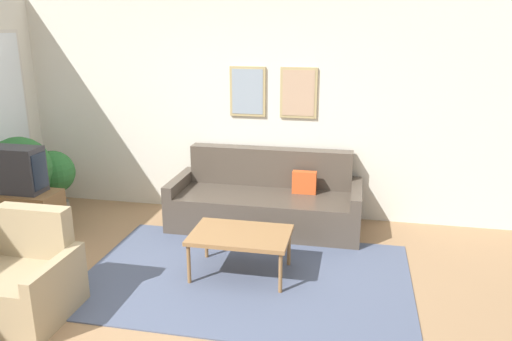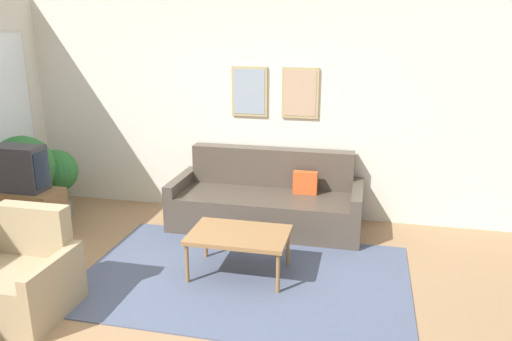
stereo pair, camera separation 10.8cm
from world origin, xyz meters
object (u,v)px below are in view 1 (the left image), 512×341
Objects in this scene: potted_plant_tall at (20,171)px; tv at (17,170)px; coffee_table at (241,237)px; armchair at (21,283)px; couch at (266,202)px.

tv is at bearing -55.63° from potted_plant_tall.
armchair reaches higher than coffee_table.
tv reaches higher than couch.
couch is 1.27m from coffee_table.
coffee_table is (-0.01, -1.27, 0.10)m from couch.
couch is 2.76m from tv.
armchair is (0.84, -1.21, -0.58)m from tv.
tv is 0.64× the size of armchair.
potted_plant_tall reaches higher than tv.
potted_plant_tall is at bearing 124.37° from tv.
coffee_table is 2.80m from potted_plant_tall.
tv is 0.49m from potted_plant_tall.
tv is at bearing -156.24° from couch.
couch is 2.37× the size of coffee_table.
tv is at bearing 175.89° from coffee_table.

